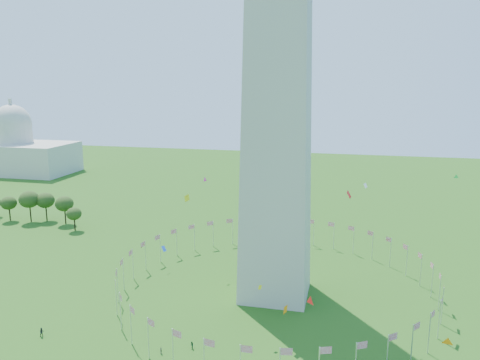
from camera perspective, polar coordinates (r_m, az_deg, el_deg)
name	(u,v)px	position (r m, az deg, el deg)	size (l,w,h in m)	color
flag_ring	(275,278)	(124.25, 4.31, -11.79)	(80.24, 80.24, 9.00)	silver
capitol_building	(13,135)	(313.93, -25.91, 5.00)	(70.00, 35.00, 46.00)	beige
kites_aloft	(333,262)	(93.92, 11.26, -9.77)	(104.58, 80.66, 37.97)	orange
tree_line_west	(24,209)	(202.62, -24.80, -3.19)	(54.89, 15.10, 12.13)	#34541C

